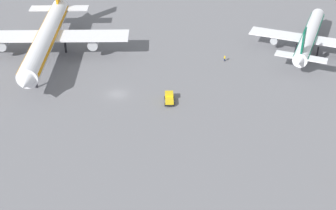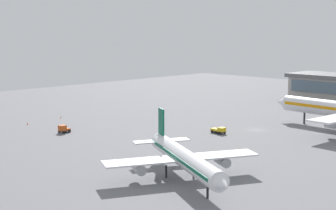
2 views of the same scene
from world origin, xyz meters
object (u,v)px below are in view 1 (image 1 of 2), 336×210
object	(u,v)px
airplane_taxiing	(47,37)
pushback_tractor	(169,98)
airplane_at_gate	(310,36)
ground_crew_worker	(225,58)

from	to	relation	value
airplane_taxiing	pushback_tractor	world-z (taller)	airplane_taxiing
airplane_at_gate	pushback_tractor	world-z (taller)	airplane_at_gate
airplane_at_gate	airplane_taxiing	bearing A→B (deg)	115.28
airplane_taxiing	ground_crew_worker	distance (m)	47.49
airplane_at_gate	pushback_tractor	bearing A→B (deg)	147.34
pushback_tractor	airplane_at_gate	bearing A→B (deg)	-56.28
airplane_at_gate	airplane_taxiing	world-z (taller)	airplane_taxiing
airplane_at_gate	ground_crew_worker	distance (m)	24.70
airplane_taxiing	ground_crew_worker	size ratio (longest dim) A/B	32.40
ground_crew_worker	airplane_taxiing	bearing A→B (deg)	-30.69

